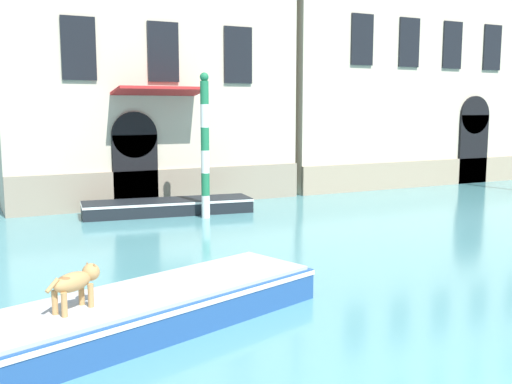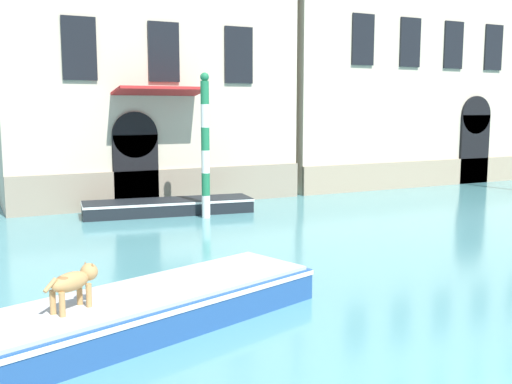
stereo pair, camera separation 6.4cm
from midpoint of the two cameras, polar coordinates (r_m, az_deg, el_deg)
The scene contains 5 objects.
palazzo_right at distance 31.62m, azimuth 14.44°, elevation 13.90°, with size 15.71×6.13×13.93m.
boat_foreground at distance 10.13m, azimuth -9.77°, elevation -10.76°, with size 6.34×3.53×0.63m.
dog_on_deck at distance 9.26m, azimuth -16.74°, elevation -8.15°, with size 0.86×0.62×0.65m.
boat_moored_near_palazzo at distance 20.53m, azimuth -8.24°, elevation -1.35°, with size 5.82×2.18×0.49m.
mooring_pole_0 at distance 19.42m, azimuth -4.75°, elevation 4.43°, with size 0.28×0.28×4.69m.
Camera 2 is at (-5.65, -4.26, 3.58)m, focal length 42.00 mm.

